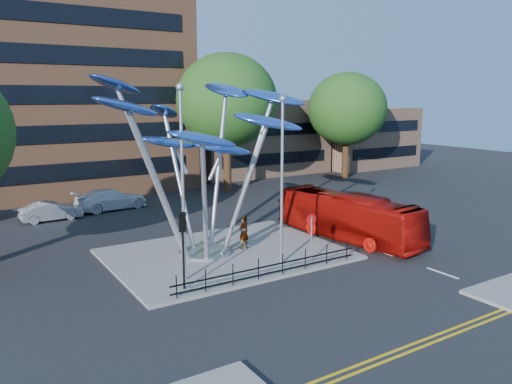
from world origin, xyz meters
TOP-DOWN VIEW (x-y plane):
  - ground at (0.00, 0.00)m, footprint 120.00×120.00m
  - traffic_island at (-1.00, 6.00)m, footprint 12.00×9.00m
  - double_yellow_near at (0.00, -6.00)m, footprint 40.00×0.12m
  - double_yellow_far at (0.00, -6.30)m, footprint 40.00×0.12m
  - brick_tower at (-6.00, 32.00)m, footprint 25.00×15.00m
  - low_building_near at (16.00, 30.00)m, footprint 15.00×8.00m
  - low_building_far at (30.00, 28.00)m, footprint 12.00×8.00m
  - tree_right at (8.00, 22.00)m, footprint 8.80×8.80m
  - tree_far at (22.00, 22.00)m, footprint 8.00×8.00m
  - leaf_sculpture at (-2.07, 6.68)m, footprint 12.72×9.54m
  - street_lamp_left at (-4.50, 3.50)m, footprint 0.36×0.36m
  - street_lamp_right at (0.50, 3.00)m, footprint 0.36×0.36m
  - traffic_light_island at (-5.00, 2.50)m, footprint 0.28×0.18m
  - no_entry_sign_island at (2.00, 2.52)m, footprint 0.60×0.10m
  - pedestrian_railing_front at (-1.00, 1.70)m, footprint 10.00×0.06m
  - red_bus at (6.60, 4.88)m, footprint 3.31×10.00m
  - pedestrian at (0.20, 6.14)m, footprint 0.74×0.56m
  - parked_car_mid at (-7.45, 19.04)m, footprint 4.06×1.56m
  - parked_car_right at (-2.95, 20.27)m, footprint 5.60×2.83m

SIDE VIEW (x-z plane):
  - ground at x=0.00m, z-range 0.00..0.00m
  - double_yellow_near at x=0.00m, z-range 0.00..0.01m
  - double_yellow_far at x=0.00m, z-range 0.00..0.01m
  - traffic_island at x=-1.00m, z-range 0.00..0.15m
  - pedestrian_railing_front at x=-1.00m, z-range 0.05..1.05m
  - parked_car_mid at x=-7.45m, z-range 0.00..1.32m
  - parked_car_right at x=-2.95m, z-range 0.00..1.56m
  - pedestrian at x=0.20m, z-range 0.15..1.98m
  - red_bus at x=6.60m, z-range 0.00..2.73m
  - no_entry_sign_island at x=2.00m, z-range 0.59..3.04m
  - traffic_light_island at x=-5.00m, z-range 0.90..4.33m
  - low_building_far at x=30.00m, z-range 0.00..7.00m
  - low_building_near at x=16.00m, z-range 0.00..8.00m
  - street_lamp_right at x=0.50m, z-range 0.94..9.24m
  - street_lamp_left at x=-4.50m, z-range 0.96..9.76m
  - leaf_sculpture at x=-2.07m, z-range 2.12..11.63m
  - tree_far at x=22.00m, z-range 1.70..12.51m
  - tree_right at x=8.00m, z-range 1.98..14.09m
  - brick_tower at x=-6.00m, z-range 0.00..30.00m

